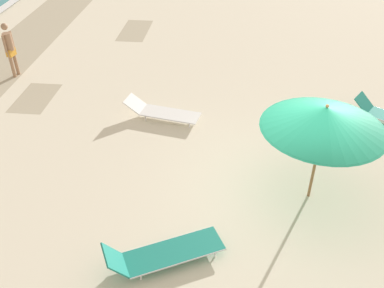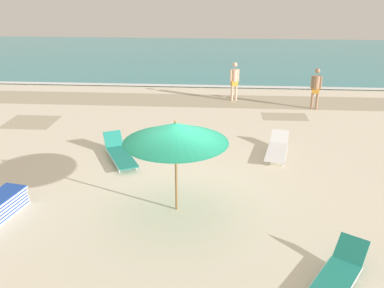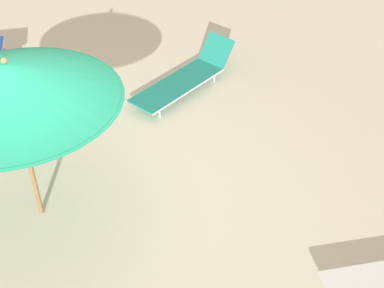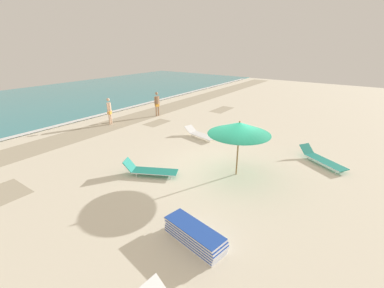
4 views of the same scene
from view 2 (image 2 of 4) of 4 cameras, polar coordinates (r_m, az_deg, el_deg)
ground_plane at (r=11.17m, az=-1.28°, el=-7.58°), size 60.00×60.00×0.16m
ocean_water at (r=31.08m, az=2.37°, el=11.62°), size 60.00×18.33×0.07m
beach_umbrella at (r=9.80m, az=-2.20°, el=1.50°), size 2.47×2.47×2.31m
sun_lounger_under_umbrella at (r=13.95m, az=11.30°, el=-0.58°), size 1.01×2.18×0.49m
sun_lounger_beside_umbrella at (r=8.53m, az=18.40°, el=-16.87°), size 1.75×2.27×0.55m
sun_lounger_near_water_left at (r=13.46m, az=-9.60°, el=-1.23°), size 1.52×2.21×0.62m
beachgoer_wading_adult at (r=19.64m, az=5.69°, el=8.60°), size 0.42×0.29×1.76m
beachgoer_shoreline_child at (r=18.99m, az=16.21°, el=7.40°), size 0.44×0.27×1.76m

